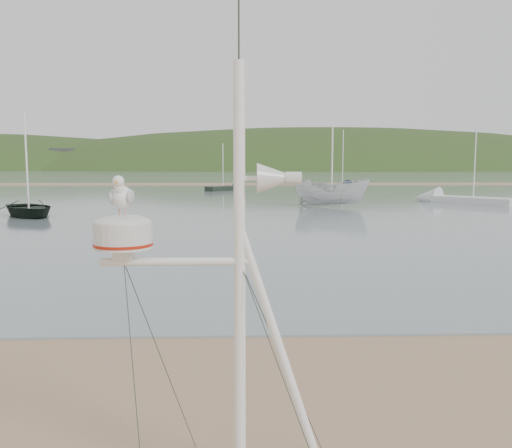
{
  "coord_description": "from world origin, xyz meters",
  "views": [
    {
      "loc": [
        2.4,
        -5.51,
        3.17
      ],
      "look_at": [
        2.59,
        1.0,
        2.42
      ],
      "focal_mm": 38.0,
      "sensor_mm": 36.0,
      "label": 1
    }
  ],
  "objects_px": {
    "sailboat_blue_far": "(347,188)",
    "sailboat_white_near": "(446,199)",
    "boat_white": "(332,169)",
    "boat_dark": "(27,176)",
    "mast_rig": "(233,388)",
    "sailboat_dark_mid": "(232,188)"
  },
  "relations": [
    {
      "from": "sailboat_blue_far",
      "to": "sailboat_white_near",
      "type": "bearing_deg",
      "value": -76.76
    },
    {
      "from": "boat_white",
      "to": "sailboat_white_near",
      "type": "xyz_separation_m",
      "value": [
        9.59,
        3.96,
        -2.34
      ]
    },
    {
      "from": "boat_dark",
      "to": "sailboat_blue_far",
      "type": "bearing_deg",
      "value": 11.79
    },
    {
      "from": "mast_rig",
      "to": "boat_dark",
      "type": "distance_m",
      "value": 29.2
    },
    {
      "from": "sailboat_dark_mid",
      "to": "sailboat_white_near",
      "type": "relative_size",
      "value": 0.72
    },
    {
      "from": "sailboat_dark_mid",
      "to": "sailboat_white_near",
      "type": "bearing_deg",
      "value": -47.37
    },
    {
      "from": "boat_dark",
      "to": "boat_white",
      "type": "xyz_separation_m",
      "value": [
        18.46,
        6.28,
        0.26
      ]
    },
    {
      "from": "mast_rig",
      "to": "sailboat_white_near",
      "type": "height_order",
      "value": "sailboat_white_near"
    },
    {
      "from": "mast_rig",
      "to": "boat_white",
      "type": "xyz_separation_m",
      "value": [
        6.45,
        32.87,
        1.47
      ]
    },
    {
      "from": "boat_white",
      "to": "sailboat_blue_far",
      "type": "xyz_separation_m",
      "value": [
        5.4,
        21.78,
        -2.34
      ]
    },
    {
      "from": "mast_rig",
      "to": "boat_white",
      "type": "distance_m",
      "value": 33.53
    },
    {
      "from": "sailboat_dark_mid",
      "to": "sailboat_white_near",
      "type": "distance_m",
      "value": 24.93
    },
    {
      "from": "sailboat_blue_far",
      "to": "boat_dark",
      "type": "bearing_deg",
      "value": -130.37
    },
    {
      "from": "mast_rig",
      "to": "sailboat_dark_mid",
      "type": "relative_size",
      "value": 0.89
    },
    {
      "from": "boat_white",
      "to": "sailboat_dark_mid",
      "type": "distance_m",
      "value": 23.57
    },
    {
      "from": "sailboat_blue_far",
      "to": "mast_rig",
      "type": "bearing_deg",
      "value": -102.24
    },
    {
      "from": "sailboat_dark_mid",
      "to": "mast_rig",
      "type": "bearing_deg",
      "value": -89.13
    },
    {
      "from": "sailboat_white_near",
      "to": "sailboat_blue_far",
      "type": "height_order",
      "value": "sailboat_white_near"
    },
    {
      "from": "sailboat_dark_mid",
      "to": "sailboat_blue_far",
      "type": "relative_size",
      "value": 0.76
    },
    {
      "from": "boat_white",
      "to": "sailboat_blue_far",
      "type": "relative_size",
      "value": 0.72
    },
    {
      "from": "boat_white",
      "to": "sailboat_dark_mid",
      "type": "xyz_separation_m",
      "value": [
        -7.29,
        22.3,
        -2.34
      ]
    },
    {
      "from": "boat_white",
      "to": "sailboat_blue_far",
      "type": "distance_m",
      "value": 22.57
    }
  ]
}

